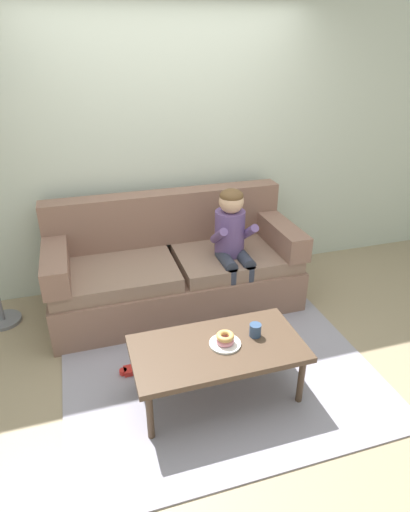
{
  "coord_description": "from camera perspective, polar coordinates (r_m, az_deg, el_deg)",
  "views": [
    {
      "loc": [
        -0.82,
        -2.49,
        2.21
      ],
      "look_at": [
        0.08,
        0.45,
        0.65
      ],
      "focal_mm": 30.14,
      "sensor_mm": 36.0,
      "label": 1
    }
  ],
  "objects": [
    {
      "name": "donut_second",
      "position": [
        2.84,
        2.7,
        -10.59
      ],
      "size": [
        0.17,
        0.17,
        0.04
      ],
      "primitive_type": "torus",
      "rotation": [
        0.0,
        0.0,
        0.65
      ],
      "color": "tan",
      "rests_on": "donut"
    },
    {
      "name": "person_child",
      "position": [
        3.69,
        3.69,
        2.21
      ],
      "size": [
        0.34,
        0.58,
        1.1
      ],
      "color": "#664C84",
      "rests_on": "ground"
    },
    {
      "name": "mug",
      "position": [
        2.95,
        6.68,
        -9.74
      ],
      "size": [
        0.08,
        0.08,
        0.09
      ],
      "primitive_type": "cylinder",
      "color": "#334C72",
      "rests_on": "coffee_table"
    },
    {
      "name": "plate",
      "position": [
        2.88,
        2.67,
        -11.55
      ],
      "size": [
        0.21,
        0.21,
        0.01
      ],
      "primitive_type": "cylinder",
      "color": "white",
      "rests_on": "coffee_table"
    },
    {
      "name": "coffee_table",
      "position": [
        2.89,
        1.7,
        -12.5
      ],
      "size": [
        1.13,
        0.59,
        0.41
      ],
      "color": "#4C3828",
      "rests_on": "ground"
    },
    {
      "name": "area_rug",
      "position": [
        3.24,
        2.34,
        -15.88
      ],
      "size": [
        2.23,
        1.65,
        0.01
      ],
      "primitive_type": "cube",
      "color": "#9993A3",
      "rests_on": "ground"
    },
    {
      "name": "wall_back",
      "position": [
        4.05,
        -5.24,
        15.29
      ],
      "size": [
        8.0,
        0.1,
        2.8
      ],
      "primitive_type": "cube",
      "color": "beige",
      "rests_on": "ground"
    },
    {
      "name": "couch",
      "position": [
        3.89,
        -4.13,
        -1.71
      ],
      "size": [
        2.17,
        0.9,
        0.98
      ],
      "color": "#846051",
      "rests_on": "ground"
    },
    {
      "name": "ground",
      "position": [
        3.43,
        0.93,
        -13.25
      ],
      "size": [
        10.0,
        10.0,
        0.0
      ],
      "primitive_type": "plane",
      "color": "#9E896B"
    },
    {
      "name": "toy_controller",
      "position": [
        3.32,
        -9.29,
        -14.69
      ],
      "size": [
        0.23,
        0.09,
        0.05
      ],
      "rotation": [
        0.0,
        0.0,
        0.05
      ],
      "color": "red",
      "rests_on": "ground"
    },
    {
      "name": "donut",
      "position": [
        2.86,
        2.69,
        -11.16
      ],
      "size": [
        0.16,
        0.16,
        0.04
      ],
      "primitive_type": "torus",
      "rotation": [
        0.0,
        0.0,
        2.75
      ],
      "color": "pink",
      "rests_on": "plate"
    }
  ]
}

